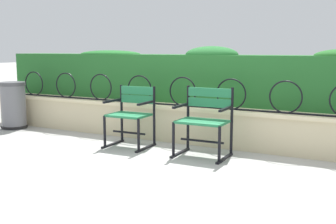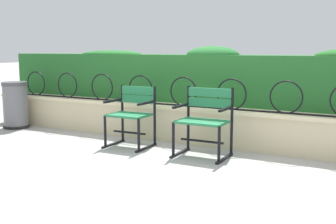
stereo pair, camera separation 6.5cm
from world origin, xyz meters
The scene contains 7 objects.
ground_plane centered at (0.00, 0.00, 0.00)m, with size 60.00×60.00×0.00m, color #9E9E99.
stone_wall centered at (0.00, 0.92, 0.27)m, with size 7.58×0.41×0.52m.
iron_arch_fence centered at (-0.14, 0.84, 0.71)m, with size 7.03×0.02×0.42m.
hedge_row centered at (0.01, 1.38, 0.91)m, with size 7.42×0.56×0.84m.
park_chair_left centered at (-0.68, 0.33, 0.45)m, with size 0.59×0.54×0.82m.
park_chair_right centered at (0.41, 0.32, 0.47)m, with size 0.65×0.53×0.86m.
trash_bin centered at (-3.14, 0.48, 0.37)m, with size 0.44×0.44×0.78m.
Camera 2 is at (2.51, -4.42, 1.33)m, focal length 45.00 mm.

